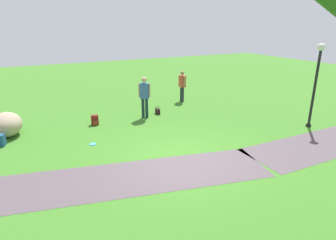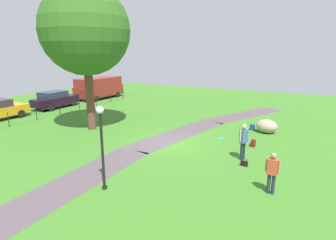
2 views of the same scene
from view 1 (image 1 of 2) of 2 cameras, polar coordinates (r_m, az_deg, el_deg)
name	(u,v)px [view 1 (image 1 of 2)]	position (r m, az deg, el deg)	size (l,w,h in m)	color
ground_plane	(180,160)	(8.91, 2.42, -7.78)	(48.00, 48.00, 0.00)	#3B7524
footpath_segment_mid	(123,178)	(8.00, -8.73, -11.25)	(8.22, 3.60, 0.01)	#53474D
lamp_post	(317,76)	(12.44, 27.14, 7.63)	(0.28, 0.28, 3.24)	black
lawn_boulder	(6,125)	(12.06, -29.15, -0.78)	(1.23, 1.46, 0.88)	tan
woman_with_handbag	(145,94)	(12.43, -4.64, 5.05)	(0.46, 0.39, 1.79)	#172D33
man_near_boulder	(182,84)	(15.14, 2.80, 7.07)	(0.25, 0.52, 1.60)	#252C35
handbag_on_grass	(158,111)	(13.18, -2.06, 1.79)	(0.28, 0.32, 0.31)	black
backpack_by_boulder	(1,140)	(11.27, -29.96, -3.51)	(0.32, 0.33, 0.40)	navy
spare_backpack_on_lawn	(95,120)	(12.12, -14.17, -0.04)	(0.30, 0.29, 0.40)	maroon
frisbee_on_grass	(93,144)	(10.26, -14.54, -4.63)	(0.23, 0.23, 0.02)	#3E9CDF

